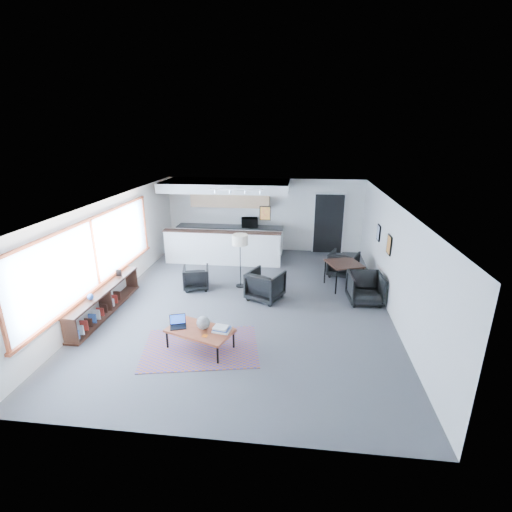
# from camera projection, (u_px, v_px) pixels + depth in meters

# --- Properties ---
(room) EXTENTS (7.02, 9.02, 2.62)m
(room) POSITION_uv_depth(u_px,v_px,m) (247.00, 254.00, 9.15)
(room) COLOR #4D4D4F
(room) RESTS_ON ground
(window) EXTENTS (0.10, 5.95, 1.66)m
(window) POSITION_uv_depth(u_px,v_px,m) (94.00, 255.00, 8.63)
(window) COLOR #8CBFFF
(window) RESTS_ON room
(console) EXTENTS (0.35, 3.00, 0.80)m
(console) POSITION_uv_depth(u_px,v_px,m) (104.00, 302.00, 8.84)
(console) COLOR #321A11
(console) RESTS_ON floor
(kitchenette) EXTENTS (4.20, 1.96, 2.60)m
(kitchenette) POSITION_uv_depth(u_px,v_px,m) (227.00, 217.00, 12.74)
(kitchenette) COLOR white
(kitchenette) RESTS_ON floor
(doorway) EXTENTS (1.10, 0.12, 2.15)m
(doorway) POSITION_uv_depth(u_px,v_px,m) (328.00, 223.00, 13.12)
(doorway) COLOR black
(doorway) RESTS_ON room
(track_light) EXTENTS (1.60, 0.07, 0.15)m
(track_light) POSITION_uv_depth(u_px,v_px,m) (237.00, 190.00, 10.88)
(track_light) COLOR silver
(track_light) RESTS_ON room
(wall_art_lower) EXTENTS (0.03, 0.38, 0.48)m
(wall_art_lower) POSITION_uv_depth(u_px,v_px,m) (389.00, 245.00, 9.06)
(wall_art_lower) COLOR black
(wall_art_lower) RESTS_ON room
(wall_art_upper) EXTENTS (0.03, 0.34, 0.44)m
(wall_art_upper) POSITION_uv_depth(u_px,v_px,m) (379.00, 233.00, 10.30)
(wall_art_upper) COLOR black
(wall_art_upper) RESTS_ON room
(kilim_rug) EXTENTS (2.55, 1.98, 0.01)m
(kilim_rug) POSITION_uv_depth(u_px,v_px,m) (201.00, 348.00, 7.56)
(kilim_rug) COLOR brown
(kilim_rug) RESTS_ON floor
(coffee_table) EXTENTS (1.46, 1.10, 0.43)m
(coffee_table) POSITION_uv_depth(u_px,v_px,m) (200.00, 331.00, 7.43)
(coffee_table) COLOR brown
(coffee_table) RESTS_ON floor
(laptop) EXTENTS (0.39, 0.35, 0.23)m
(laptop) POSITION_uv_depth(u_px,v_px,m) (178.00, 323.00, 7.54)
(laptop) COLOR black
(laptop) RESTS_ON coffee_table
(ceramic_pot) EXTENTS (0.27, 0.27, 0.27)m
(ceramic_pot) POSITION_uv_depth(u_px,v_px,m) (203.00, 323.00, 7.41)
(ceramic_pot) COLOR gray
(ceramic_pot) RESTS_ON coffee_table
(book_stack) EXTENTS (0.38, 0.32, 0.10)m
(book_stack) POSITION_uv_depth(u_px,v_px,m) (222.00, 329.00, 7.35)
(book_stack) COLOR silver
(book_stack) RESTS_ON coffee_table
(coaster) EXTENTS (0.11, 0.11, 0.01)m
(coaster) POSITION_uv_depth(u_px,v_px,m) (205.00, 336.00, 7.19)
(coaster) COLOR #E5590C
(coaster) RESTS_ON coffee_table
(armchair_left) EXTENTS (0.81, 0.78, 0.70)m
(armchair_left) POSITION_uv_depth(u_px,v_px,m) (196.00, 277.00, 10.29)
(armchair_left) COLOR black
(armchair_left) RESTS_ON floor
(armchair_right) EXTENTS (1.06, 1.04, 0.85)m
(armchair_right) POSITION_uv_depth(u_px,v_px,m) (265.00, 284.00, 9.62)
(armchair_right) COLOR black
(armchair_right) RESTS_ON floor
(floor_lamp) EXTENTS (0.58, 0.58, 1.52)m
(floor_lamp) POSITION_uv_depth(u_px,v_px,m) (240.00, 242.00, 10.10)
(floor_lamp) COLOR black
(floor_lamp) RESTS_ON floor
(dining_table) EXTENTS (1.10, 1.10, 0.73)m
(dining_table) POSITION_uv_depth(u_px,v_px,m) (344.00, 265.00, 10.26)
(dining_table) COLOR #321A11
(dining_table) RESTS_ON floor
(dining_chair_near) EXTENTS (0.76, 0.72, 0.73)m
(dining_chair_near) POSITION_uv_depth(u_px,v_px,m) (365.00, 289.00, 9.44)
(dining_chair_near) COLOR black
(dining_chair_near) RESTS_ON floor
(dining_chair_far) EXTENTS (0.86, 0.84, 0.70)m
(dining_chair_far) POSITION_uv_depth(u_px,v_px,m) (343.00, 265.00, 11.17)
(dining_chair_far) COLOR black
(dining_chair_far) RESTS_ON floor
(microwave) EXTENTS (0.62, 0.41, 0.39)m
(microwave) POSITION_uv_depth(u_px,v_px,m) (249.00, 221.00, 13.16)
(microwave) COLOR black
(microwave) RESTS_ON kitchenette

